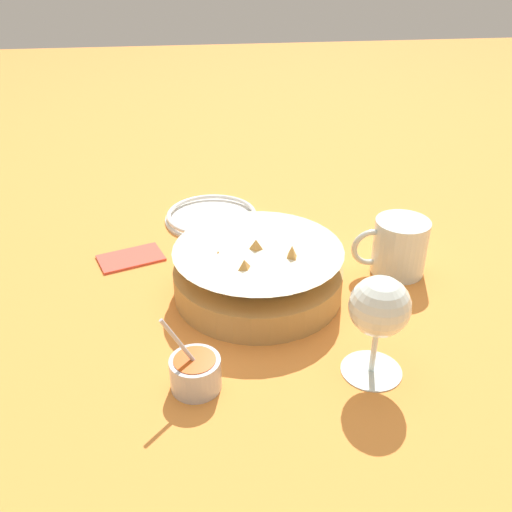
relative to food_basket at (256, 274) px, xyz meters
The scene contains 7 objects.
ground_plane 0.04m from the food_basket, 116.74° to the left, with size 4.00×4.00×0.00m, color orange.
food_basket is the anchor object (origin of this frame).
sauce_cup 0.21m from the food_basket, 62.90° to the left, with size 0.07×0.06×0.10m.
wine_glass 0.23m from the food_basket, 122.77° to the left, with size 0.08×0.08×0.13m.
beer_mug 0.23m from the food_basket, behind, with size 0.12×0.08×0.09m.
side_plate 0.26m from the food_basket, 78.17° to the right, with size 0.17×0.17×0.01m.
napkin 0.23m from the food_basket, 32.89° to the right, with size 0.12×0.09×0.01m.
Camera 1 is at (0.09, 0.70, 0.48)m, focal length 40.00 mm.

